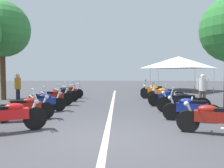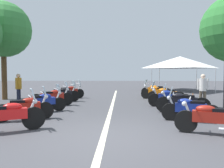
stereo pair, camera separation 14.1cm
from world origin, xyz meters
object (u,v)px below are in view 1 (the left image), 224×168
object	(u,v)px
motorcycle_left_row_5	(68,92)
motorcycle_right_row_3	(169,98)
motorcycle_left_row_0	(8,116)
motorcycle_right_row_2	(182,102)
motorcycle_right_row_0	(214,118)
motorcycle_right_row_6	(155,90)
event_tent	(179,62)
motorcycle_left_row_2	(42,102)
motorcycle_left_row_3	(52,97)
traffic_cone_0	(192,99)
bystander_2	(202,88)
roadside_tree_1	(2,29)
motorcycle_left_row_1	(26,108)
motorcycle_left_row_4	(62,94)
motorcycle_right_row_4	(165,94)
motorcycle_right_row_1	(191,108)
bystander_1	(18,86)
motorcycle_right_row_5	(157,92)

from	to	relation	value
motorcycle_left_row_5	motorcycle_right_row_3	distance (m)	6.62
motorcycle_left_row_0	motorcycle_right_row_3	size ratio (longest dim) A/B	0.93
motorcycle_right_row_2	motorcycle_right_row_0	bearing A→B (deg)	101.64
motorcycle_right_row_6	event_tent	xyz separation A→B (m)	(5.18, -3.04, 2.19)
motorcycle_right_row_0	motorcycle_right_row_6	world-z (taller)	motorcycle_right_row_6
motorcycle_right_row_6	event_tent	size ratio (longest dim) A/B	0.39
motorcycle_left_row_2	motorcycle_left_row_5	world-z (taller)	motorcycle_left_row_5
motorcycle_left_row_3	traffic_cone_0	xyz separation A→B (m)	(1.02, -7.26, -0.18)
bystander_2	roadside_tree_1	xyz separation A→B (m)	(2.72, 11.29, 3.40)
motorcycle_right_row_0	motorcycle_left_row_1	bearing A→B (deg)	4.09
motorcycle_left_row_0	traffic_cone_0	xyz separation A→B (m)	(5.87, -7.06, -0.19)
motorcycle_left_row_5	bystander_2	xyz separation A→B (m)	(-3.32, -7.34, 0.49)
motorcycle_left_row_5	event_tent	size ratio (longest dim) A/B	0.36
motorcycle_left_row_2	motorcycle_right_row_3	world-z (taller)	motorcycle_left_row_2
motorcycle_left_row_4	motorcycle_right_row_6	world-z (taller)	motorcycle_left_row_4
traffic_cone_0	bystander_2	distance (m)	1.24
traffic_cone_0	motorcycle_left_row_1	bearing A→B (deg)	120.71
motorcycle_left_row_2	motorcycle_right_row_4	size ratio (longest dim) A/B	0.91
traffic_cone_0	roadside_tree_1	world-z (taller)	roadside_tree_1
motorcycle_left_row_4	bystander_2	world-z (taller)	bystander_2
motorcycle_left_row_1	motorcycle_right_row_0	distance (m)	6.08
motorcycle_left_row_0	motorcycle_right_row_0	world-z (taller)	motorcycle_left_row_0
motorcycle_left_row_5	motorcycle_right_row_1	size ratio (longest dim) A/B	0.95
motorcycle_left_row_4	motorcycle_right_row_2	xyz separation A→B (m)	(-3.22, -5.87, 0.01)
motorcycle_left_row_1	roadside_tree_1	size ratio (longest dim) A/B	0.31
motorcycle_right_row_0	event_tent	size ratio (longest dim) A/B	0.38
motorcycle_left_row_3	motorcycle_left_row_4	xyz separation A→B (m)	(1.59, -0.09, -0.01)
bystander_1	bystander_2	distance (m)	9.51
motorcycle_left_row_1	motorcycle_right_row_6	world-z (taller)	motorcycle_right_row_6
motorcycle_left_row_0	roadside_tree_1	distance (m)	9.42
motorcycle_right_row_0	event_tent	world-z (taller)	event_tent
motorcycle_right_row_1	event_tent	xyz separation A→B (m)	(13.24, -3.11, 2.19)
motorcycle_left_row_5	motorcycle_left_row_4	bearing A→B (deg)	-122.16
bystander_1	event_tent	size ratio (longest dim) A/B	0.32
motorcycle_left_row_4	motorcycle_right_row_5	xyz separation A→B (m)	(1.67, -5.66, -0.01)
motorcycle_right_row_0	motorcycle_right_row_4	distance (m)	6.59
motorcycle_right_row_2	roadside_tree_1	world-z (taller)	roadside_tree_1
motorcycle_left_row_3	motorcycle_left_row_5	bearing A→B (deg)	59.05
motorcycle_right_row_0	roadside_tree_1	bearing A→B (deg)	-18.27
motorcycle_left_row_0	motorcycle_right_row_6	world-z (taller)	motorcycle_left_row_0
motorcycle_right_row_5	bystander_1	bearing A→B (deg)	38.11
motorcycle_left_row_5	motorcycle_right_row_4	world-z (taller)	motorcycle_right_row_4
motorcycle_right_row_0	motorcycle_right_row_2	distance (m)	3.26
motorcycle_left_row_4	motorcycle_right_row_2	size ratio (longest dim) A/B	0.83
motorcycle_left_row_1	motorcycle_right_row_4	world-z (taller)	motorcycle_right_row_4
motorcycle_left_row_1	motorcycle_right_row_5	bearing A→B (deg)	21.36
motorcycle_left_row_4	motorcycle_right_row_1	world-z (taller)	motorcycle_left_row_4
motorcycle_left_row_3	bystander_2	bearing A→B (deg)	-30.18
motorcycle_left_row_0	roadside_tree_1	bearing A→B (deg)	89.02
motorcycle_left_row_4	motorcycle_right_row_3	xyz separation A→B (m)	(-1.56, -5.72, -0.01)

